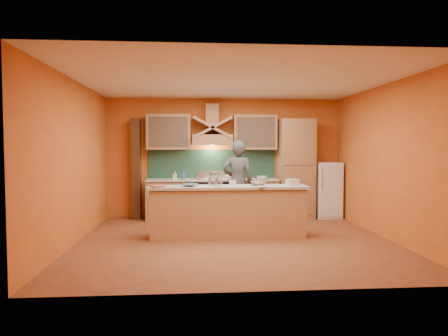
{
  "coord_description": "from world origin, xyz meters",
  "views": [
    {
      "loc": [
        -0.71,
        -6.95,
        1.66
      ],
      "look_at": [
        -0.13,
        0.9,
        1.24
      ],
      "focal_mm": 32.0,
      "sensor_mm": 36.0,
      "label": 1
    }
  ],
  "objects": [
    {
      "name": "island_body",
      "position": [
        -0.1,
        0.3,
        0.44
      ],
      "size": [
        2.8,
        0.55,
        0.88
      ],
      "primitive_type": "cube",
      "color": "tan",
      "rests_on": "floor"
    },
    {
      "name": "person",
      "position": [
        0.22,
        1.61,
        0.9
      ],
      "size": [
        0.7,
        0.5,
        1.8
      ],
      "primitive_type": "imported",
      "rotation": [
        0.0,
        0.0,
        3.03
      ],
      "color": "#4C4C51",
      "rests_on": "floor"
    },
    {
      "name": "pantry_column",
      "position": [
        1.65,
        2.2,
        1.15
      ],
      "size": [
        0.8,
        0.6,
        2.3
      ],
      "primitive_type": "cube",
      "color": "#AA754D",
      "rests_on": "floor"
    },
    {
      "name": "base_cabinet_right",
      "position": [
        0.65,
        2.2,
        0.43
      ],
      "size": [
        1.1,
        0.6,
        0.86
      ],
      "primitive_type": "cube",
      "color": "#AA754D",
      "rests_on": "floor"
    },
    {
      "name": "island_top",
      "position": [
        -0.1,
        0.3,
        0.92
      ],
      "size": [
        2.9,
        0.62,
        0.05
      ],
      "primitive_type": "cube",
      "color": "beige",
      "rests_on": "island_body"
    },
    {
      "name": "trim_column_left",
      "position": [
        -2.05,
        2.35,
        1.15
      ],
      "size": [
        0.2,
        0.3,
        2.3
      ],
      "primitive_type": "cube",
      "color": "#472816",
      "rests_on": "floor"
    },
    {
      "name": "base_cabinet_left",
      "position": [
        -1.25,
        2.2,
        0.43
      ],
      "size": [
        1.1,
        0.6,
        0.86
      ],
      "primitive_type": "cube",
      "color": "#AA754D",
      "rests_on": "floor"
    },
    {
      "name": "jar_small",
      "position": [
        -0.27,
        0.22,
        1.01
      ],
      "size": [
        0.14,
        0.14,
        0.14
      ],
      "primitive_type": "cylinder",
      "rotation": [
        0.0,
        0.0,
        -0.18
      ],
      "color": "white",
      "rests_on": "island_top"
    },
    {
      "name": "fridge",
      "position": [
        2.4,
        2.2,
        0.65
      ],
      "size": [
        0.58,
        0.6,
        1.3
      ],
      "primitive_type": "cube",
      "color": "white",
      "rests_on": "floor"
    },
    {
      "name": "wall_back",
      "position": [
        0.0,
        2.5,
        1.4
      ],
      "size": [
        5.5,
        0.02,
        2.8
      ],
      "primitive_type": "cube",
      "color": "orange",
      "rests_on": "floor"
    },
    {
      "name": "jar_large",
      "position": [
        -0.38,
        0.32,
        1.02
      ],
      "size": [
        0.16,
        0.16,
        0.16
      ],
      "primitive_type": "cylinder",
      "rotation": [
        0.0,
        0.0,
        0.0
      ],
      "color": "white",
      "rests_on": "island_top"
    },
    {
      "name": "upper_cabinet_left",
      "position": [
        -1.3,
        2.33,
        2.0
      ],
      "size": [
        1.0,
        0.35,
        0.8
      ],
      "primitive_type": "cube",
      "color": "#AA754D",
      "rests_on": "wall_back"
    },
    {
      "name": "range_hood",
      "position": [
        -0.3,
        2.25,
        1.82
      ],
      "size": [
        0.92,
        0.5,
        0.24
      ],
      "primitive_type": "cube",
      "color": "#AA754D",
      "rests_on": "wall_back"
    },
    {
      "name": "pot_small",
      "position": [
        -0.26,
        2.35,
        0.97
      ],
      "size": [
        0.2,
        0.2,
        0.14
      ],
      "primitive_type": "cylinder",
      "rotation": [
        0.0,
        0.0,
        -0.11
      ],
      "color": "#B6B6BE",
      "rests_on": "stove"
    },
    {
      "name": "grocery_bag_b",
      "position": [
        1.11,
        0.41,
        1.0
      ],
      "size": [
        0.23,
        0.22,
        0.11
      ],
      "primitive_type": "cube",
      "rotation": [
        0.0,
        0.0,
        -0.66
      ],
      "color": "beige",
      "rests_on": "island_top"
    },
    {
      "name": "book_lower",
      "position": [
        -1.48,
        0.17,
        0.96
      ],
      "size": [
        0.33,
        0.37,
        0.03
      ],
      "primitive_type": "imported",
      "rotation": [
        0.0,
        0.0,
        0.48
      ],
      "color": "#B0523F",
      "rests_on": "island_top"
    },
    {
      "name": "soap_bottle_a",
      "position": [
        -1.15,
        2.11,
        1.02
      ],
      "size": [
        0.09,
        0.09,
        0.19
      ],
      "primitive_type": "imported",
      "rotation": [
        0.0,
        0.0,
        -0.06
      ],
      "color": "beige",
      "rests_on": "counter_top"
    },
    {
      "name": "pot_large",
      "position": [
        -0.55,
        2.16,
        0.98
      ],
      "size": [
        0.3,
        0.3,
        0.16
      ],
      "primitive_type": "cylinder",
      "rotation": [
        0.0,
        0.0,
        -0.16
      ],
      "color": "silver",
      "rests_on": "stove"
    },
    {
      "name": "soap_bottle_b",
      "position": [
        -0.97,
        2.04,
        1.04
      ],
      "size": [
        0.09,
        0.09,
        0.23
      ],
      "primitive_type": "imported",
      "rotation": [
        0.0,
        0.0,
        -0.03
      ],
      "color": "#34578F",
      "rests_on": "counter_top"
    },
    {
      "name": "cloth",
      "position": [
        0.5,
        0.06,
        0.95
      ],
      "size": [
        0.26,
        0.24,
        0.01
      ],
      "primitive_type": "cube",
      "rotation": [
        0.0,
        0.0,
        0.46
      ],
      "color": "beige",
      "rests_on": "island_top"
    },
    {
      "name": "wall_front",
      "position": [
        0.0,
        -2.5,
        1.4
      ],
      "size": [
        5.5,
        0.02,
        2.8
      ],
      "primitive_type": "cube",
      "color": "orange",
      "rests_on": "floor"
    },
    {
      "name": "book_upper",
      "position": [
        -0.9,
        0.32,
        0.98
      ],
      "size": [
        0.31,
        0.36,
        0.02
      ],
      "primitive_type": "imported",
      "rotation": [
        0.0,
        0.0,
        -0.34
      ],
      "color": "#405D8D",
      "rests_on": "island_top"
    },
    {
      "name": "grocery_bag_a",
      "position": [
        1.12,
        0.27,
        1.01
      ],
      "size": [
        0.2,
        0.16,
        0.12
      ],
      "primitive_type": "cube",
      "rotation": [
        0.0,
        0.0,
        0.09
      ],
      "color": "beige",
      "rests_on": "island_top"
    },
    {
      "name": "backsplash",
      "position": [
        -0.3,
        2.48,
        1.25
      ],
      "size": [
        3.0,
        0.03,
        0.7
      ],
      "primitive_type": "cube",
      "color": "#1B3D32",
      "rests_on": "wall_back"
    },
    {
      "name": "stove",
      "position": [
        -0.3,
        2.2,
        0.45
      ],
      "size": [
        0.6,
        0.58,
        0.9
      ],
      "primitive_type": "cube",
      "color": "black",
      "rests_on": "floor"
    },
    {
      "name": "hood_chimney",
      "position": [
        -0.3,
        2.35,
        2.4
      ],
      "size": [
        0.3,
        0.3,
        0.5
      ],
      "primitive_type": "cube",
      "color": "#AA754D",
      "rests_on": "wall_back"
    },
    {
      "name": "dish_rack",
      "position": [
        0.14,
        2.13,
        0.97
      ],
      "size": [
        0.28,
        0.22,
        0.1
      ],
      "primitive_type": "cube",
      "rotation": [
        0.0,
        0.0,
        0.01
      ],
      "color": "white",
      "rests_on": "counter_top"
    },
    {
      "name": "bowl_back",
      "position": [
        0.83,
        2.09,
        0.95
      ],
      "size": [
        0.29,
        0.29,
        0.07
      ],
      "primitive_type": "imported",
      "rotation": [
        0.0,
        0.0,
        0.36
      ],
      "color": "silver",
      "rests_on": "counter_top"
    },
    {
      "name": "counter_top",
      "position": [
        -0.3,
        2.2,
        0.9
      ],
      "size": [
        3.0,
        0.62,
        0.04
      ],
      "primitive_type": "cube",
      "color": "beige",
      "rests_on": "base_cabinet_left"
    },
    {
      "name": "upper_cabinet_right",
      "position": [
        0.7,
        2.33,
        2.0
      ],
      "size": [
        1.0,
        0.35,
        0.8
      ],
      "primitive_type": "cube",
      "color": "#AA754D",
      "rests_on": "wall_back"
    },
    {
      "name": "floor",
      "position": [
        0.0,
        0.0,
        0.0
      ],
      "size": [
        5.5,
        5.0,
        0.01
      ],
      "primitive_type": "cube",
      "color": "brown",
      "rests_on": "ground"
    },
    {
      "name": "kitchen_scale",
      "position": [
        -0.01,
        0.39,
        1.0
      ],
      "size": [
        0.13,
        0.13,
        0.1
      ],
      "primitive_type": "cube",
      "rotation": [
        0.0,
        0.0,
        -0.05
      ],
      "color": "white",
      "rests_on": "island_top"
    },
    {
      "name": "ceiling",
      "position": [
        0.0,
        0.0,
        2.8
      ],
      "size": [
        5.5,
        5.0,
        0.01
      ],
      "primitive_type": "cube",
      "color": "white",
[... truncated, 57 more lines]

